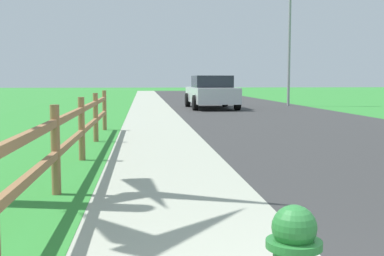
% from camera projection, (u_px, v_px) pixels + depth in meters
% --- Properties ---
extents(ground_plane, '(120.00, 120.00, 0.00)m').
position_uv_depth(ground_plane, '(169.00, 106.00, 26.44)').
color(ground_plane, '#308432').
extents(road_asphalt, '(7.00, 66.00, 0.01)m').
position_uv_depth(road_asphalt, '(229.00, 104.00, 28.76)').
color(road_asphalt, '#333333').
rests_on(road_asphalt, ground).
extents(curb_concrete, '(6.00, 66.00, 0.01)m').
position_uv_depth(curb_concrete, '(114.00, 104.00, 28.13)').
color(curb_concrete, '#A1A593').
rests_on(curb_concrete, ground).
extents(grass_verge, '(5.00, 66.00, 0.00)m').
position_uv_depth(grass_verge, '(86.00, 104.00, 27.98)').
color(grass_verge, '#308432').
rests_on(grass_verge, ground).
extents(rail_fence, '(0.11, 13.11, 1.09)m').
position_uv_depth(rail_fence, '(71.00, 131.00, 7.31)').
color(rail_fence, olive).
rests_on(rail_fence, ground).
extents(parked_suv_silver, '(2.22, 4.98, 1.56)m').
position_uv_depth(parked_suv_silver, '(211.00, 92.00, 24.09)').
color(parked_suv_silver, '#B7BABF').
rests_on(parked_suv_silver, ground).
extents(street_lamp, '(1.17, 0.20, 5.98)m').
position_uv_depth(street_lamp, '(292.00, 37.00, 26.02)').
color(street_lamp, gray).
rests_on(street_lamp, ground).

